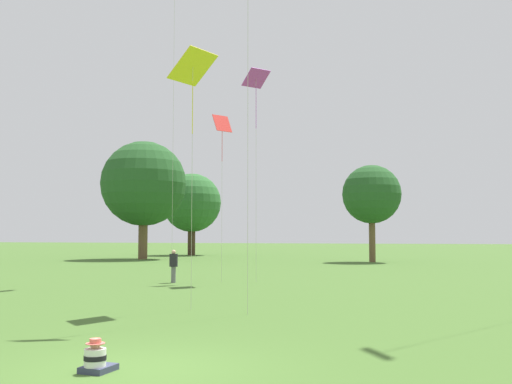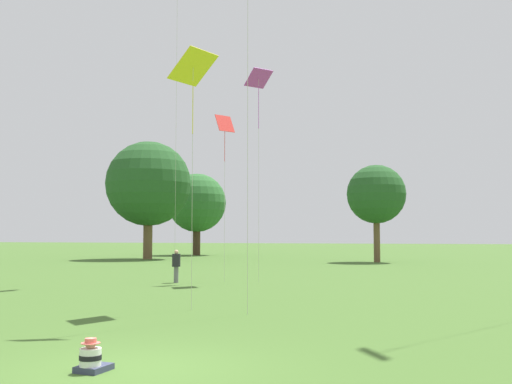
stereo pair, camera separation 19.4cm
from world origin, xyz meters
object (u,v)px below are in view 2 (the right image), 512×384
(person_standing_0, at_px, (176,263))
(kite_5, at_px, (193,71))
(kite_2, at_px, (225,128))
(kite_4, at_px, (259,84))
(distant_tree_1, at_px, (197,203))
(distant_tree_0, at_px, (376,195))
(seated_toddler, at_px, (91,359))
(distant_tree_2, at_px, (149,184))

(person_standing_0, xyz_separation_m, kite_5, (4.60, -9.11, 6.30))
(person_standing_0, xyz_separation_m, kite_2, (1.98, 1.08, 6.43))
(kite_2, bearing_deg, kite_4, 0.94)
(person_standing_0, distance_m, distant_tree_1, 38.76)
(kite_4, distance_m, distant_tree_1, 38.78)
(kite_5, bearing_deg, distant_tree_1, -92.47)
(kite_4, distance_m, kite_5, 10.82)
(kite_4, xyz_separation_m, kite_5, (1.02, -10.53, -2.28))
(kite_2, height_order, distant_tree_0, distant_tree_0)
(seated_toddler, relative_size, distant_tree_1, 0.06)
(kite_2, bearing_deg, distant_tree_1, 103.43)
(seated_toddler, xyz_separation_m, kite_4, (-2.63, 18.46, 9.25))
(seated_toddler, height_order, kite_5, kite_5)
(distant_tree_1, distance_m, distant_tree_2, 11.68)
(person_standing_0, xyz_separation_m, kite_4, (3.58, 1.41, 8.57))
(person_standing_0, distance_m, kite_5, 11.99)
(kite_5, bearing_deg, distant_tree_2, -85.79)
(kite_5, xyz_separation_m, distant_tree_0, (2.36, 33.22, -1.65))
(person_standing_0, height_order, kite_5, kite_5)
(seated_toddler, relative_size, kite_5, 0.07)
(kite_5, xyz_separation_m, distant_tree_2, (-18.41, 33.39, -0.26))
(kite_4, xyz_separation_m, distant_tree_1, (-17.33, 34.49, -3.71))
(kite_2, distance_m, distant_tree_0, 23.63)
(distant_tree_2, bearing_deg, distant_tree_0, -0.47)
(seated_toddler, relative_size, distant_tree_0, 0.07)
(distant_tree_0, xyz_separation_m, distant_tree_1, (-20.72, 11.79, 0.22))
(kite_4, relative_size, kite_5, 1.30)
(distant_tree_0, bearing_deg, distant_tree_2, 179.53)
(kite_5, bearing_deg, kite_2, -100.24)
(seated_toddler, distance_m, distant_tree_1, 56.86)
(person_standing_0, distance_m, distant_tree_2, 28.58)
(person_standing_0, height_order, distant_tree_2, distant_tree_2)
(person_standing_0, relative_size, kite_5, 0.20)
(distant_tree_0, bearing_deg, kite_2, -102.20)
(seated_toddler, height_order, kite_4, kite_4)
(kite_2, height_order, kite_4, kite_4)
(kite_2, relative_size, kite_4, 0.79)
(kite_2, bearing_deg, kite_5, -86.47)
(seated_toddler, relative_size, distant_tree_2, 0.05)
(kite_5, relative_size, distant_tree_0, 0.97)
(kite_4, height_order, distant_tree_2, distant_tree_2)
(person_standing_0, bearing_deg, distant_tree_1, 127.25)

